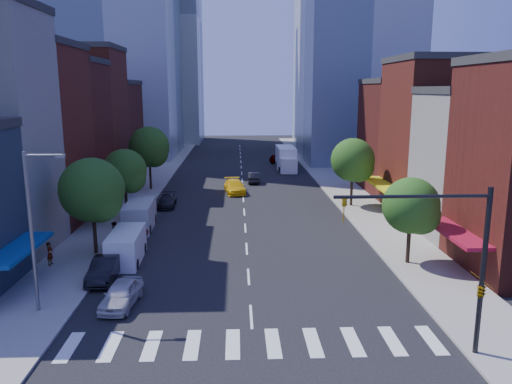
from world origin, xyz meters
TOP-DOWN VIEW (x-y plane):
  - ground at (0.00, 0.00)m, footprint 220.00×220.00m
  - sidewalk_left at (-12.50, 40.00)m, footprint 5.00×120.00m
  - sidewalk_right at (12.50, 40.00)m, footprint 5.00×120.00m
  - crosswalk at (0.00, -3.00)m, footprint 19.00×3.00m
  - bldg_left_2 at (-21.00, 20.50)m, footprint 12.00×9.00m
  - bldg_left_3 at (-21.00, 29.00)m, footprint 12.00×8.00m
  - bldg_left_4 at (-21.00, 37.50)m, footprint 12.00×9.00m
  - bldg_left_5 at (-21.00, 47.00)m, footprint 12.00×10.00m
  - bldg_right_1 at (21.00, 15.00)m, footprint 12.00×8.00m
  - bldg_right_2 at (21.00, 24.00)m, footprint 12.00×10.00m
  - bldg_right_3 at (21.00, 34.00)m, footprint 12.00×10.00m
  - tower_far_w at (-18.00, 95.00)m, footprint 18.00×18.00m
  - traffic_signal at (9.94, -4.50)m, footprint 7.24×2.24m
  - streetlight at (-11.81, 1.00)m, footprint 2.25×0.25m
  - tree_left_near at (-11.35, 10.92)m, footprint 4.80×4.80m
  - tree_left_mid at (-11.35, 21.92)m, footprint 4.20×4.20m
  - tree_left_far at (-11.35, 35.92)m, footprint 5.00×5.00m
  - tree_right_near at (11.65, 7.92)m, footprint 4.00×4.00m
  - tree_right_far at (11.65, 25.92)m, footprint 4.60×4.60m
  - parked_car_front at (-7.50, 1.75)m, footprint 2.15×4.40m
  - parked_car_second at (-9.50, 5.83)m, footprint 1.60×4.53m
  - parked_car_third at (-9.50, 17.01)m, footprint 2.52×4.87m
  - parked_car_rear at (-8.22, 26.66)m, footprint 1.92×4.47m
  - cargo_van_near at (-8.84, 9.33)m, footprint 2.31×5.39m
  - cargo_van_far at (-9.49, 18.05)m, footprint 2.53×5.82m
  - taxi at (-1.00, 33.62)m, footprint 2.91×5.68m
  - traffic_car_oncoming at (1.50, 40.40)m, footprint 1.51×4.25m
  - traffic_car_far at (5.89, 58.77)m, footprint 1.79×4.33m
  - box_truck at (6.94, 50.73)m, footprint 2.80×8.85m
  - pedestrian_near at (-14.00, 8.50)m, footprint 0.46×0.64m
  - pedestrian_far at (-10.50, 12.79)m, footprint 0.78×0.97m

SIDE VIEW (x-z plane):
  - ground at x=0.00m, z-range 0.00..0.00m
  - crosswalk at x=0.00m, z-range 0.00..0.01m
  - sidewalk_left at x=-12.50m, z-range 0.00..0.15m
  - sidewalk_right at x=12.50m, z-range 0.00..0.15m
  - parked_car_rear at x=-8.22m, z-range 0.00..1.28m
  - parked_car_third at x=-9.50m, z-range 0.00..1.31m
  - traffic_car_oncoming at x=1.50m, z-range 0.00..1.40m
  - parked_car_front at x=-7.50m, z-range 0.00..1.44m
  - traffic_car_far at x=5.89m, z-range 0.00..1.47m
  - parked_car_second at x=-9.50m, z-range 0.00..1.49m
  - taxi at x=-1.00m, z-range 0.00..1.58m
  - pedestrian_near at x=-14.00m, z-range 0.15..1.81m
  - pedestrian_far at x=-10.50m, z-range 0.15..2.09m
  - cargo_van_near at x=-8.84m, z-range -0.01..2.26m
  - cargo_van_far at x=-9.49m, z-range -0.01..2.43m
  - box_truck at x=6.94m, z-range -0.10..3.46m
  - traffic_signal at x=9.94m, z-range 0.16..8.16m
  - tree_right_near at x=11.65m, z-range 1.09..7.29m
  - tree_left_mid at x=-11.35m, z-range 1.20..7.85m
  - tree_right_far at x=11.65m, z-range 1.26..8.46m
  - tree_left_near at x=-11.35m, z-range 1.22..8.52m
  - tree_left_far at x=-11.35m, z-range 1.33..9.08m
  - streetlight at x=-11.81m, z-range 0.78..9.78m
  - bldg_right_1 at x=21.00m, z-range 0.00..12.00m
  - bldg_left_5 at x=-21.00m, z-range 0.00..13.00m
  - bldg_right_3 at x=21.00m, z-range 0.00..13.00m
  - bldg_left_3 at x=-21.00m, z-range 0.00..15.00m
  - bldg_right_2 at x=21.00m, z-range 0.00..15.00m
  - bldg_left_2 at x=-21.00m, z-range 0.00..16.00m
  - bldg_left_4 at x=-21.00m, z-range 0.00..17.00m
  - tower_far_w at x=-18.00m, z-range 0.00..56.00m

